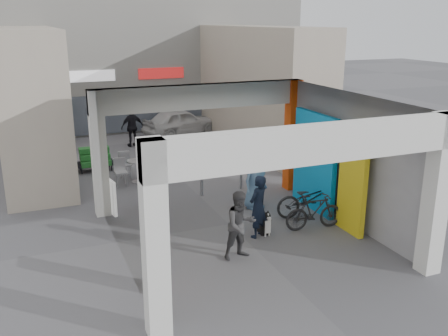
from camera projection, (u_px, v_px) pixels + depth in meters
name	position (u px, v px, depth m)	size (l,w,h in m)	color
ground	(229.00, 224.00, 13.35)	(90.00, 90.00, 0.00)	#5B5A5F
arcade_canopy	(263.00, 146.00, 12.16)	(6.40, 6.45, 6.40)	silver
far_building	(120.00, 46.00, 24.62)	(18.00, 4.08, 8.00)	white
plaza_bldg_left	(31.00, 101.00, 17.66)	(2.00, 9.00, 5.00)	#ABA18E
plaza_bldg_right	(259.00, 88.00, 20.91)	(2.00, 9.00, 5.00)	#ABA18E
bollard_left	(146.00, 189.00, 14.83)	(0.09, 0.09, 0.82)	#999BA1
bollard_center	(202.00, 182.00, 15.38)	(0.09, 0.09, 0.92)	#999BA1
bollard_right	(241.00, 175.00, 16.03)	(0.09, 0.09, 0.91)	#999BA1
advert_board_near	(150.00, 266.00, 10.04)	(0.14, 0.55, 1.00)	white
advert_board_far	(112.00, 197.00, 13.92)	(0.18, 0.56, 1.00)	white
cafe_set	(133.00, 171.00, 16.96)	(1.50, 1.21, 0.91)	#ACACB1
produce_stand	(95.00, 162.00, 18.00)	(1.26, 0.68, 0.83)	black
crate_stack	(162.00, 152.00, 19.46)	(0.55, 0.50, 0.56)	#1A5C1B
border_collie	(265.00, 225.00, 12.65)	(0.24, 0.48, 0.66)	black
man_with_dog	(258.00, 207.00, 12.38)	(0.59, 0.38, 1.61)	black
man_back_turned	(241.00, 225.00, 11.28)	(0.78, 0.61, 1.60)	#3A3A3D
man_elderly	(255.00, 180.00, 14.28)	(0.82, 0.53, 1.68)	#51779F
man_crates	(132.00, 127.00, 21.29)	(1.00, 0.42, 1.70)	black
bicycle_front	(310.00, 199.00, 13.78)	(0.68, 1.95, 1.02)	black
bicycle_rear	(314.00, 212.00, 12.93)	(0.45, 1.58, 0.95)	black
white_van	(181.00, 122.00, 23.54)	(1.46, 3.63, 1.24)	silver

